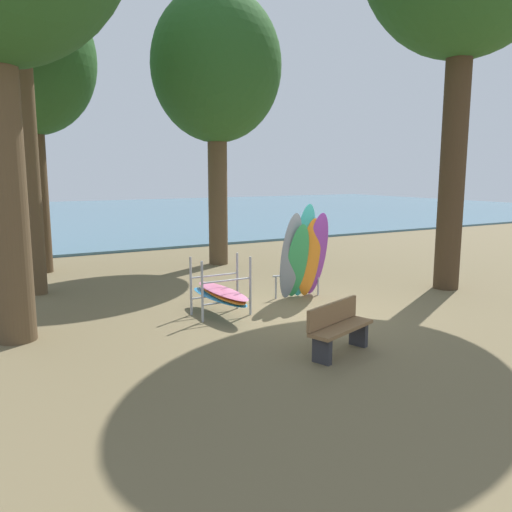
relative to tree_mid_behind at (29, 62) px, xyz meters
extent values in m
plane|color=brown|center=(4.32, -7.49, -6.10)|extent=(80.00, 80.00, 0.00)
cube|color=#477084|center=(4.32, 20.62, -6.05)|extent=(80.00, 36.00, 0.10)
cylinder|color=brown|center=(-1.25, -6.64, -3.10)|extent=(0.67, 0.67, 5.98)
cylinder|color=#42301E|center=(8.90, -7.49, -2.57)|extent=(0.63, 0.63, 7.05)
cylinder|color=#4C3823|center=(0.00, 0.00, -3.59)|extent=(0.57, 0.57, 5.02)
ellipsoid|color=#285623|center=(0.00, 0.00, 0.10)|extent=(3.72, 3.72, 4.28)
cylinder|color=brown|center=(-0.47, -2.96, -2.68)|extent=(0.43, 0.43, 6.82)
cylinder|color=brown|center=(5.25, -1.31, -3.61)|extent=(0.62, 0.62, 4.98)
ellipsoid|color=#285623|center=(5.25, -1.31, 0.18)|extent=(4.08, 4.08, 4.69)
ellipsoid|color=gray|center=(4.64, -6.60, -5.05)|extent=(0.56, 0.58, 2.09)
ellipsoid|color=#339E56|center=(4.81, -6.62, -5.17)|extent=(0.64, 0.78, 1.84)
ellipsoid|color=#38B2AD|center=(4.98, -6.63, -4.95)|extent=(0.64, 0.76, 2.29)
ellipsoid|color=orange|center=(5.15, -6.64, -5.12)|extent=(0.62, 0.67, 1.96)
ellipsoid|color=purple|center=(5.32, -6.66, -5.05)|extent=(0.68, 0.88, 2.09)
cylinder|color=#9EA0A5|center=(4.42, -6.29, -5.82)|extent=(0.04, 0.04, 0.55)
cylinder|color=#9EA0A5|center=(5.53, -6.48, -5.82)|extent=(0.04, 0.04, 0.55)
cylinder|color=#9EA0A5|center=(4.98, -6.39, -5.55)|extent=(1.27, 0.26, 0.04)
cylinder|color=#9EA0A5|center=(2.12, -7.22, -5.47)|extent=(0.05, 0.05, 1.25)
cylinder|color=#9EA0A5|center=(3.22, -7.22, -5.47)|extent=(0.05, 0.05, 1.25)
cylinder|color=#9EA0A5|center=(2.12, -6.62, -5.47)|extent=(0.05, 0.05, 1.25)
cylinder|color=#9EA0A5|center=(3.22, -6.62, -5.47)|extent=(0.05, 0.05, 1.25)
cylinder|color=#9EA0A5|center=(2.67, -7.22, -5.75)|extent=(1.10, 0.04, 0.04)
cylinder|color=#9EA0A5|center=(2.67, -7.22, -5.30)|extent=(1.10, 0.04, 0.04)
cylinder|color=#9EA0A5|center=(2.67, -6.62, -5.75)|extent=(1.10, 0.04, 0.04)
cylinder|color=#9EA0A5|center=(2.67, -6.62, -5.30)|extent=(1.10, 0.04, 0.04)
ellipsoid|color=#2D8ED1|center=(2.63, -6.92, -5.70)|extent=(0.66, 2.13, 0.06)
ellipsoid|color=orange|center=(2.71, -6.92, -5.64)|extent=(0.58, 2.12, 0.06)
ellipsoid|color=pink|center=(2.71, -6.92, -5.58)|extent=(0.54, 2.11, 0.06)
cube|color=#2D2D33|center=(2.86, -10.24, -5.89)|extent=(0.20, 0.34, 0.42)
cube|color=#2D2D33|center=(3.92, -9.87, -5.89)|extent=(0.20, 0.34, 0.42)
cube|color=olive|center=(3.39, -10.06, -5.65)|extent=(1.45, 0.84, 0.06)
cube|color=olive|center=(3.33, -9.89, -5.43)|extent=(1.34, 0.52, 0.36)
camera|label=1|loc=(-1.83, -16.47, -3.11)|focal=35.90mm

